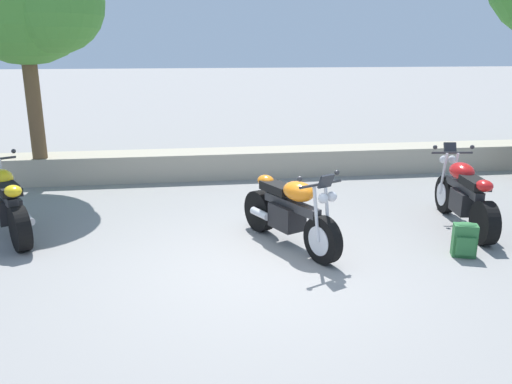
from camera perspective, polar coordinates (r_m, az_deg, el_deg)
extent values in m
plane|color=gray|center=(6.55, 0.47, -8.38)|extent=(120.00, 120.00, 0.00)
cube|color=#A89E89|center=(11.01, -3.23, 3.19)|extent=(36.00, 0.80, 0.55)
cylinder|color=black|center=(7.66, -24.65, -3.73)|extent=(0.45, 0.63, 0.62)
cube|color=black|center=(8.27, -25.75, -1.77)|extent=(0.51, 0.57, 0.34)
cube|color=#2D2D30|center=(8.31, -26.05, -0.28)|extent=(0.65, 1.03, 0.12)
ellipsoid|color=yellow|center=(8.40, -26.43, 1.39)|extent=(0.55, 0.62, 0.26)
cube|color=black|center=(7.95, -25.72, 0.29)|extent=(0.50, 0.62, 0.12)
ellipsoid|color=yellow|center=(7.66, -25.30, 0.10)|extent=(0.33, 0.35, 0.16)
cylinder|color=silver|center=(7.90, -23.94, -2.70)|extent=(0.28, 0.39, 0.11)
cylinder|color=silver|center=(8.91, -26.33, 1.09)|extent=(0.12, 0.16, 0.73)
sphere|color=#2D2D30|center=(8.78, -25.25, 4.11)|extent=(0.07, 0.07, 0.07)
cylinder|color=black|center=(6.64, 7.40, -5.29)|extent=(0.39, 0.62, 0.62)
cylinder|color=black|center=(7.72, 0.48, -2.09)|extent=(0.43, 0.64, 0.62)
cylinder|color=silver|center=(6.64, 7.40, -5.29)|extent=(0.31, 0.42, 0.38)
cube|color=black|center=(7.17, 3.44, -2.71)|extent=(0.49, 0.57, 0.34)
cube|color=#2D2D30|center=(7.03, 3.95, -1.38)|extent=(0.59, 1.06, 0.12)
ellipsoid|color=orange|center=(6.85, 4.74, 0.06)|extent=(0.53, 0.62, 0.26)
cube|color=black|center=(7.24, 2.41, 0.48)|extent=(0.47, 0.62, 0.12)
ellipsoid|color=orange|center=(7.47, 1.08, 1.29)|extent=(0.32, 0.35, 0.16)
cylinder|color=#2D2D30|center=(6.47, 7.16, 0.88)|extent=(0.61, 0.31, 0.04)
sphere|color=silver|center=(6.45, 8.40, -0.51)|extent=(0.13, 0.13, 0.13)
sphere|color=silver|center=(6.37, 7.45, -0.70)|extent=(0.13, 0.13, 0.13)
cube|color=#26282D|center=(6.39, 7.76, 1.20)|extent=(0.22, 0.17, 0.18)
cylinder|color=silver|center=(7.43, 0.47, -2.41)|extent=(0.26, 0.39, 0.11)
cylinder|color=silver|center=(6.60, 7.88, -2.11)|extent=(0.11, 0.17, 0.73)
cylinder|color=silver|center=(6.49, 6.67, -2.38)|extent=(0.11, 0.17, 0.73)
sphere|color=#2D2D30|center=(6.67, 8.95, 2.14)|extent=(0.07, 0.07, 0.07)
sphere|color=#2D2D30|center=(6.29, 4.87, 1.45)|extent=(0.07, 0.07, 0.07)
cylinder|color=black|center=(9.14, 20.26, -0.23)|extent=(0.21, 0.63, 0.62)
cylinder|color=black|center=(7.88, 23.98, -3.13)|extent=(0.25, 0.64, 0.62)
cylinder|color=silver|center=(9.14, 20.26, -0.23)|extent=(0.20, 0.40, 0.38)
cube|color=black|center=(8.43, 22.18, -1.03)|extent=(0.37, 0.51, 0.34)
cube|color=#2D2D30|center=(8.47, 22.06, 0.46)|extent=(0.27, 1.11, 0.12)
ellipsoid|color=red|center=(8.55, 21.83, 2.15)|extent=(0.40, 0.56, 0.26)
cube|color=black|center=(8.14, 23.06, 0.93)|extent=(0.32, 0.59, 0.12)
ellipsoid|color=red|center=(7.87, 23.97, 0.64)|extent=(0.25, 0.30, 0.16)
cylinder|color=#2D2D30|center=(8.91, 20.88, 4.08)|extent=(0.66, 0.11, 0.04)
sphere|color=silver|center=(9.03, 20.06, 3.41)|extent=(0.13, 0.13, 0.13)
sphere|color=silver|center=(9.09, 20.88, 3.40)|extent=(0.13, 0.13, 0.13)
cube|color=#26282D|center=(8.99, 20.68, 4.59)|extent=(0.21, 0.12, 0.18)
cylinder|color=silver|center=(8.14, 24.34, -2.22)|extent=(0.15, 0.39, 0.11)
cylinder|color=silver|center=(8.98, 20.03, 1.90)|extent=(0.06, 0.17, 0.73)
cylinder|color=silver|center=(9.05, 21.09, 1.90)|extent=(0.06, 0.17, 0.73)
sphere|color=#2D2D30|center=(8.74, 19.21, 4.71)|extent=(0.07, 0.07, 0.07)
sphere|color=#2D2D30|center=(8.97, 22.82, 4.61)|extent=(0.07, 0.07, 0.07)
cube|color=#2D6B38|center=(7.36, 22.06, -4.98)|extent=(0.34, 0.27, 0.44)
cube|color=#2D6B38|center=(7.26, 22.19, -5.59)|extent=(0.24, 0.13, 0.24)
ellipsoid|color=#2D6B38|center=(7.29, 22.23, -3.43)|extent=(0.33, 0.25, 0.08)
cube|color=#193A1E|center=(7.46, 22.55, -4.57)|extent=(0.06, 0.04, 0.37)
cube|color=#193A1E|center=(7.43, 21.30, -4.53)|extent=(0.06, 0.04, 0.37)
cylinder|color=brown|center=(10.90, -23.35, 8.94)|extent=(0.28, 0.28, 2.13)
sphere|color=#428433|center=(10.32, -21.59, 19.03)|extent=(1.81, 1.81, 1.81)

